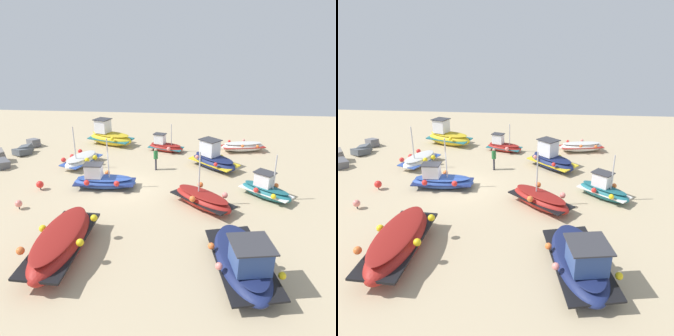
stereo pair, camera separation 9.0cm
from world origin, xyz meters
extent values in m
plane|color=tan|center=(0.00, 0.00, 0.00)|extent=(46.89, 46.89, 0.00)
ellipsoid|color=maroon|center=(-2.13, -5.30, 0.45)|extent=(3.77, 4.02, 0.98)
cube|color=black|center=(-2.13, -5.30, 0.50)|extent=(3.68, 3.91, 0.15)
ellipsoid|color=maroon|center=(-2.13, -5.30, 0.83)|extent=(3.29, 3.52, 0.21)
cylinder|color=#B7B7BC|center=(-1.93, -5.06, 2.12)|extent=(0.08, 0.08, 2.42)
sphere|color=orange|center=(-0.85, -5.16, 0.83)|extent=(0.35, 0.35, 0.35)
sphere|color=orange|center=(-2.79, -4.72, 0.84)|extent=(0.35, 0.35, 0.35)
sphere|color=#EA7F75|center=(-2.07, -6.57, 0.80)|extent=(0.35, 0.35, 0.35)
ellipsoid|color=navy|center=(4.11, -6.18, 0.46)|extent=(3.87, 3.99, 1.00)
cube|color=gold|center=(4.11, -6.18, 0.51)|extent=(3.78, 3.89, 0.15)
ellipsoid|color=#151E45|center=(4.11, -6.18, 0.85)|extent=(3.38, 3.49, 0.21)
cube|color=silver|center=(4.41, -5.85, 1.52)|extent=(1.59, 1.60, 1.18)
cube|color=#333338|center=(4.41, -5.85, 2.14)|extent=(1.85, 1.86, 0.06)
sphere|color=red|center=(2.82, -6.25, 0.80)|extent=(0.28, 0.28, 0.28)
sphere|color=yellow|center=(4.76, -6.79, 0.72)|extent=(0.28, 0.28, 0.28)
sphere|color=#EA7F75|center=(4.07, -4.89, 0.87)|extent=(0.28, 0.28, 0.28)
ellipsoid|color=maroon|center=(7.74, -2.15, 0.32)|extent=(2.04, 3.36, 0.71)
cube|color=#1E6670|center=(7.74, -2.15, 0.35)|extent=(2.01, 3.24, 0.13)
ellipsoid|color=maroon|center=(7.74, -2.15, 0.59)|extent=(1.77, 2.95, 0.17)
cube|color=white|center=(7.91, -1.60, 1.05)|extent=(0.90, 1.04, 0.83)
cube|color=#333338|center=(7.91, -1.60, 1.50)|extent=(1.04, 1.21, 0.06)
cylinder|color=#B7B7BC|center=(7.59, -2.64, 1.55)|extent=(0.08, 0.08, 1.83)
sphere|color=#EA7F75|center=(6.92, -2.47, 0.48)|extent=(0.34, 0.34, 0.34)
sphere|color=#EA7F75|center=(8.57, -1.82, 0.59)|extent=(0.34, 0.34, 0.34)
ellipsoid|color=#2D4C9E|center=(-0.10, 1.09, 0.37)|extent=(1.59, 4.16, 0.78)
cube|color=navy|center=(-0.10, 1.09, 0.41)|extent=(1.62, 4.00, 0.09)
ellipsoid|color=navy|center=(-0.10, 1.09, 0.69)|extent=(1.39, 3.66, 0.15)
cube|color=white|center=(-0.13, 1.78, 1.18)|extent=(0.88, 1.09, 0.86)
cube|color=#333338|center=(-0.13, 1.78, 1.64)|extent=(1.02, 1.26, 0.06)
cylinder|color=#B7B7BC|center=(-0.08, 0.78, 2.07)|extent=(0.08, 0.08, 2.65)
sphere|color=red|center=(-0.87, 0.10, 0.68)|extent=(0.36, 0.36, 0.36)
sphere|color=orange|center=(0.73, 1.14, 0.71)|extent=(0.36, 0.36, 0.36)
sphere|color=red|center=(-0.97, 2.01, 0.71)|extent=(0.36, 0.36, 0.36)
ellipsoid|color=gold|center=(9.08, 3.15, 0.56)|extent=(2.96, 4.66, 1.23)
cube|color=#1E6670|center=(9.08, 3.15, 0.61)|extent=(2.89, 4.49, 0.21)
ellipsoid|color=gold|center=(9.08, 3.15, 1.03)|extent=(2.55, 4.08, 0.28)
cube|color=white|center=(9.34, 3.90, 1.72)|extent=(1.44, 1.46, 1.20)
cube|color=#333338|center=(9.34, 3.90, 2.35)|extent=(1.68, 1.69, 0.06)
sphere|color=yellow|center=(7.98, 2.72, 0.92)|extent=(0.32, 0.32, 0.32)
sphere|color=#EA7F75|center=(10.17, 3.58, 0.98)|extent=(0.32, 0.32, 0.32)
ellipsoid|color=navy|center=(-7.54, -6.88, 0.47)|extent=(5.34, 2.93, 1.06)
cube|color=black|center=(-7.54, -6.88, 0.52)|extent=(5.14, 2.92, 0.20)
ellipsoid|color=#151E45|center=(-7.54, -6.88, 0.87)|extent=(4.69, 2.54, 0.25)
cube|color=#2D4784|center=(-8.46, -7.04, 1.46)|extent=(1.56, 1.56, 1.03)
cube|color=#333338|center=(-8.46, -7.04, 2.00)|extent=(1.81, 1.81, 0.06)
sphere|color=yellow|center=(-5.95, -7.74, 0.71)|extent=(0.30, 0.30, 0.30)
sphere|color=orange|center=(-7.05, -5.64, 0.80)|extent=(0.30, 0.30, 0.30)
sphere|color=yellow|center=(-7.34, -7.99, 0.71)|extent=(0.30, 0.30, 0.30)
sphere|color=#EA7F75|center=(-8.44, -5.89, 0.87)|extent=(0.30, 0.30, 0.30)
sphere|color=yellow|center=(-8.74, -8.24, 0.86)|extent=(0.30, 0.30, 0.30)
ellipsoid|color=white|center=(3.69, 4.02, 0.40)|extent=(3.89, 2.54, 0.84)
cube|color=#2D4C9E|center=(3.69, 4.02, 0.44)|extent=(3.76, 2.53, 0.11)
ellipsoid|color=beige|center=(3.69, 4.02, 0.73)|extent=(3.42, 2.22, 0.17)
cylinder|color=#B7B7BC|center=(3.08, 4.21, 2.02)|extent=(0.08, 0.08, 2.45)
sphere|color=red|center=(3.00, 5.18, 0.66)|extent=(0.36, 0.36, 0.36)
sphere|color=yellow|center=(2.94, 3.32, 0.74)|extent=(0.36, 0.36, 0.36)
sphere|color=red|center=(3.96, 4.87, 0.61)|extent=(0.36, 0.36, 0.36)
sphere|color=yellow|center=(3.90, 3.01, 0.61)|extent=(0.36, 0.36, 0.36)
sphere|color=red|center=(4.92, 4.57, 0.72)|extent=(0.36, 0.36, 0.36)
ellipsoid|color=maroon|center=(-7.27, 0.99, 0.66)|extent=(5.38, 1.92, 1.36)
cube|color=black|center=(-7.27, 0.99, 0.72)|extent=(5.17, 1.96, 0.15)
ellipsoid|color=maroon|center=(-7.27, 0.99, 1.21)|extent=(4.73, 1.67, 0.25)
sphere|color=orange|center=(-8.68, 2.06, 1.20)|extent=(0.34, 0.34, 0.34)
sphere|color=yellow|center=(-7.75, -0.07, 1.10)|extent=(0.34, 0.34, 0.34)
sphere|color=yellow|center=(-6.80, 2.05, 1.05)|extent=(0.34, 0.34, 0.34)
sphere|color=yellow|center=(-5.87, -0.08, 1.17)|extent=(0.34, 0.34, 0.34)
ellipsoid|color=white|center=(8.38, -8.88, 0.40)|extent=(2.26, 4.01, 0.89)
cube|color=maroon|center=(8.38, -8.88, 0.44)|extent=(2.24, 3.87, 0.16)
ellipsoid|color=beige|center=(8.38, -8.88, 0.73)|extent=(1.95, 3.52, 0.21)
sphere|color=orange|center=(7.77, -10.02, 0.67)|extent=(0.26, 0.26, 0.26)
sphere|color=#EA7F75|center=(9.27, -9.03, 0.72)|extent=(0.26, 0.26, 0.26)
sphere|color=orange|center=(7.50, -8.73, 0.76)|extent=(0.26, 0.26, 0.26)
sphere|color=red|center=(9.00, -7.74, 0.68)|extent=(0.26, 0.26, 0.26)
ellipsoid|color=#1E6670|center=(-0.59, -9.19, 0.38)|extent=(3.04, 3.31, 0.84)
cube|color=white|center=(-0.59, -9.19, 0.42)|extent=(2.96, 3.21, 0.14)
ellipsoid|color=#1A565F|center=(-0.59, -9.19, 0.70)|extent=(2.65, 2.89, 0.19)
cube|color=white|center=(-0.46, -9.04, 1.19)|extent=(1.25, 1.28, 0.84)
cube|color=#333338|center=(-0.46, -9.04, 1.64)|extent=(1.45, 1.48, 0.06)
cylinder|color=#B7B7BC|center=(-0.86, -9.51, 1.85)|extent=(0.08, 0.08, 2.16)
sphere|color=yellow|center=(-1.68, -9.40, 0.66)|extent=(0.31, 0.31, 0.31)
sphere|color=orange|center=(-0.22, -9.86, 0.69)|extent=(0.31, 0.31, 0.31)
sphere|color=red|center=(-0.95, -8.51, 0.68)|extent=(0.31, 0.31, 0.31)
sphere|color=#EA7F75|center=(0.51, -8.98, 0.69)|extent=(0.31, 0.31, 0.31)
cylinder|color=#2D2D38|center=(3.43, -1.83, 0.44)|extent=(0.14, 0.14, 0.89)
cylinder|color=#2D2D38|center=(3.28, -1.85, 0.44)|extent=(0.14, 0.14, 0.89)
cylinder|color=#236B33|center=(3.35, -1.84, 1.18)|extent=(0.32, 0.32, 0.58)
sphere|color=tan|center=(3.35, -1.84, 1.58)|extent=(0.22, 0.22, 0.22)
cube|color=slate|center=(2.51, 9.88, 0.35)|extent=(1.29, 1.44, 0.99)
cube|color=#4C5156|center=(5.65, 10.01, 0.25)|extent=(1.70, 1.69, 0.77)
cube|color=#4C5156|center=(6.18, 9.93, 0.32)|extent=(0.93, 1.10, 0.85)
cube|color=slate|center=(7.95, 10.13, 0.34)|extent=(1.40, 1.47, 0.83)
cylinder|color=#3F3F42|center=(-3.40, 5.24, 0.07)|extent=(0.08, 0.08, 0.15)
sphere|color=#EA7F75|center=(-3.40, 5.24, 0.35)|extent=(0.41, 0.41, 0.41)
cylinder|color=#3F3F42|center=(-0.82, 5.22, 0.07)|extent=(0.08, 0.08, 0.14)
sphere|color=red|center=(-0.82, 5.22, 0.37)|extent=(0.47, 0.47, 0.47)
camera|label=1|loc=(-18.63, -4.88, 9.05)|focal=33.87mm
camera|label=2|loc=(-18.62, -4.97, 9.05)|focal=33.87mm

